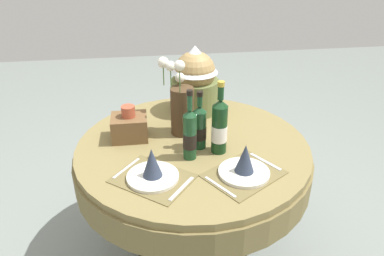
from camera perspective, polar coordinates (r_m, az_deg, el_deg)
ground at (r=2.45m, az=0.10°, el=-17.72°), size 8.00×8.00×0.00m
dining_table at (r=2.05m, az=0.12°, el=-5.66°), size 1.26×1.26×0.75m
place_setting_left at (r=1.70m, az=-6.11°, el=-6.50°), size 0.43×0.41×0.16m
place_setting_right at (r=1.73m, az=8.08°, el=-5.82°), size 0.43×0.40×0.16m
flower_vase at (r=2.01m, az=-1.71°, el=3.50°), size 0.18×0.17×0.44m
wine_bottle_left at (r=1.80m, az=-0.34°, el=-0.94°), size 0.07×0.07×0.36m
wine_bottle_centre at (r=1.89m, az=1.16°, el=0.18°), size 0.07×0.07×0.31m
wine_bottle_right at (r=1.85m, az=4.25°, el=0.27°), size 0.08×0.08×0.38m
gift_tub_back_centre at (r=2.26m, az=0.45°, el=7.78°), size 0.29×0.29×0.41m
woven_basket_side_left at (r=2.03m, az=-9.60°, el=0.29°), size 0.19×0.16×0.19m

